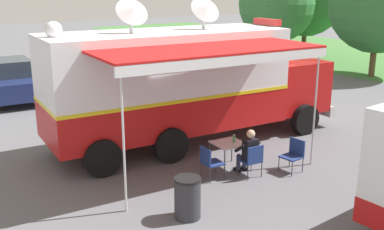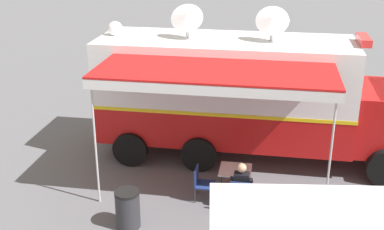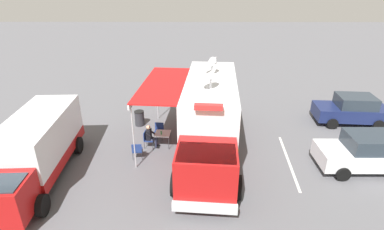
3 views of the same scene
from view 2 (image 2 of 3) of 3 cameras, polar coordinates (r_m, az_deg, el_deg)
name	(u,v)px [view 2 (image 2 of 3)]	position (r m, az deg, el deg)	size (l,w,h in m)	color
ground_plane	(223,152)	(15.05, 3.58, -4.34)	(100.00, 100.00, 0.00)	#5B5B60
lot_stripe	(275,111)	(18.57, 9.65, 0.51)	(0.12, 4.80, 0.01)	silver
command_truck	(250,94)	(14.23, 6.74, 2.49)	(5.31, 9.66, 4.53)	#B71414
folding_table	(235,171)	(12.52, 5.05, -6.54)	(0.86, 0.86, 0.73)	silver
water_bottle	(241,167)	(12.40, 5.71, -6.01)	(0.07, 0.07, 0.22)	#3F9959
folding_chair_at_table	(241,193)	(11.90, 5.67, -9.03)	(0.52, 0.52, 0.87)	navy
folding_chair_beside_table	(201,181)	(12.36, 1.05, -7.67)	(0.52, 0.52, 0.87)	navy
folding_chair_spare_by_truck	(292,203)	(11.71, 11.50, -9.95)	(0.52, 0.52, 0.87)	navy
seated_responder	(241,184)	(11.99, 5.76, -8.01)	(0.68, 0.58, 1.25)	black
trash_bin	(128,209)	(11.45, -7.48, -10.76)	(0.57, 0.57, 0.91)	#2D2D33
car_behind_truck	(176,53)	(23.12, -1.82, 7.23)	(4.32, 2.26, 1.76)	navy
car_far_corner	(286,65)	(21.42, 10.82, 5.71)	(4.20, 2.02, 1.76)	silver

